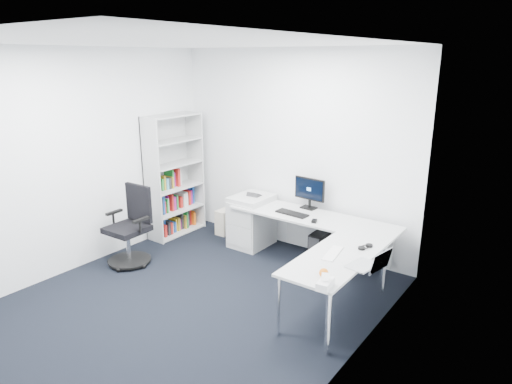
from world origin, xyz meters
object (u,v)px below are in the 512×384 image
Objects in this scene: l_desk at (299,248)px; task_chair at (127,227)px; bookshelf at (174,176)px; laptop at (363,255)px; monitor at (309,193)px.

task_chair reaches higher than l_desk.
bookshelf is 3.35m from laptop.
bookshelf is at bearing 102.45° from task_chair.
laptop is (1.10, -0.67, 0.43)m from l_desk.
bookshelf reaches higher than monitor.
task_chair is at bearing -161.48° from laptop.
l_desk is 2.19m from task_chair.
laptop is at bearing -39.58° from monitor.
bookshelf is at bearing 178.19° from laptop.
l_desk is 6.92× the size of laptop.
l_desk is 1.36m from laptop.
bookshelf is 4.03× the size of monitor.
monitor is (1.98, 0.50, -0.04)m from bookshelf.
bookshelf is 1.78× the size of task_chair.
bookshelf reaches higher than task_chair.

